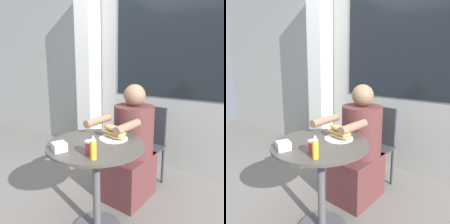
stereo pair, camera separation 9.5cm
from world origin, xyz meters
TOP-DOWN VIEW (x-y plane):
  - storefront_wall at (-0.00, 1.44)m, footprint 8.00×0.09m
  - lattice_pillar at (-1.14, 1.25)m, footprint 0.26×0.26m
  - cafe_table at (0.00, 0.00)m, footprint 0.73×0.73m
  - diner_chair at (-0.01, 0.92)m, footprint 0.40×0.40m
  - seated_diner at (-0.02, 0.57)m, footprint 0.41×0.71m
  - sandwich_on_plate at (0.06, 0.15)m, footprint 0.23×0.23m
  - drink_cup at (0.09, -0.17)m, footprint 0.06×0.06m
  - napkin_box at (-0.11, -0.26)m, footprint 0.12×0.12m
  - condiment_bottle at (0.16, -0.22)m, footprint 0.04×0.04m

SIDE VIEW (x-z plane):
  - seated_diner at x=-0.02m, z-range -0.09..1.06m
  - diner_chair at x=-0.01m, z-range 0.09..0.96m
  - cafe_table at x=0.00m, z-range 0.18..0.93m
  - napkin_box at x=-0.11m, z-range 0.75..0.81m
  - drink_cup at x=0.09m, z-range 0.75..0.84m
  - sandwich_on_plate at x=0.06m, z-range 0.75..0.86m
  - condiment_bottle at x=0.16m, z-range 0.75..0.91m
  - lattice_pillar at x=-1.14m, z-range 0.00..2.40m
  - storefront_wall at x=0.00m, z-range 0.00..2.80m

